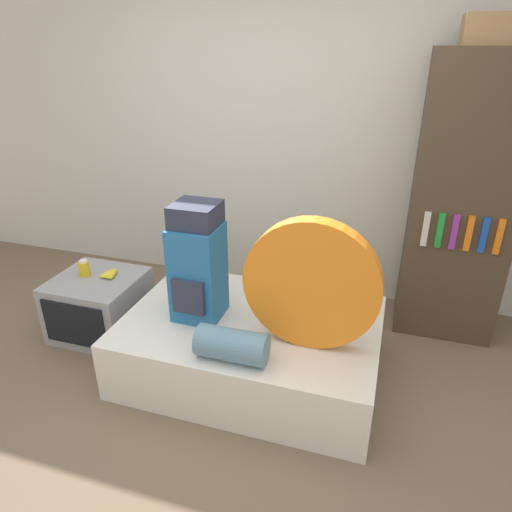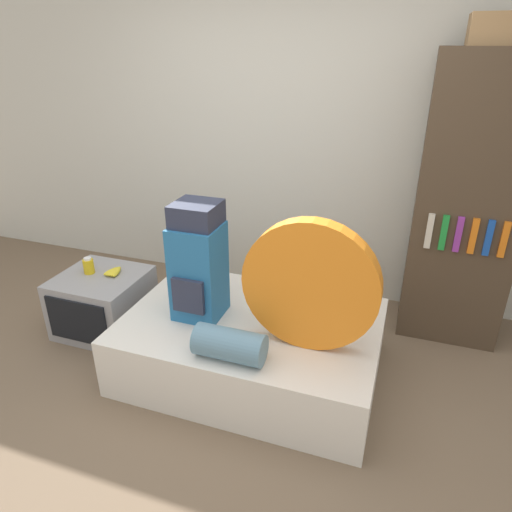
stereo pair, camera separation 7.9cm
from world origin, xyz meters
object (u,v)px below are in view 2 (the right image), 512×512
at_px(tent_bag, 310,286).
at_px(sleeping_roll, 230,344).
at_px(backpack, 198,263).
at_px(cardboard_box, 501,29).
at_px(television, 103,303).
at_px(bookshelf, 467,206).
at_px(canister, 89,266).

distance_m(tent_bag, sleeping_roll, 0.55).
height_order(backpack, cardboard_box, cardboard_box).
height_order(television, bookshelf, bookshelf).
bearing_deg(television, cardboard_box, 19.81).
bearing_deg(backpack, tent_bag, -7.33).
relative_size(backpack, bookshelf, 0.38).
bearing_deg(television, backpack, -9.00).
xyz_separation_m(tent_bag, canister, (-1.72, 0.26, -0.28)).
bearing_deg(backpack, canister, 170.62).
relative_size(tent_bag, television, 1.27).
xyz_separation_m(backpack, sleeping_roll, (0.35, -0.37, -0.27)).
relative_size(tent_bag, cardboard_box, 2.19).
bearing_deg(canister, bookshelf, 18.33).
bearing_deg(cardboard_box, backpack, -146.59).
height_order(backpack, bookshelf, bookshelf).
bearing_deg(backpack, bookshelf, 32.87).
distance_m(sleeping_roll, television, 1.37).
xyz_separation_m(tent_bag, bookshelf, (0.83, 1.10, 0.20)).
height_order(canister, cardboard_box, cardboard_box).
bearing_deg(tent_bag, bookshelf, 53.00).
bearing_deg(bookshelf, tent_bag, -127.00).
bearing_deg(bookshelf, television, -160.54).
distance_m(tent_bag, television, 1.73).
relative_size(backpack, sleeping_roll, 1.89).
bearing_deg(backpack, sleeping_roll, -46.19).
relative_size(television, bookshelf, 0.31).
bearing_deg(bookshelf, canister, -161.67).
height_order(sleeping_roll, television, sleeping_roll).
bearing_deg(tent_bag, television, 171.74).
bearing_deg(canister, backpack, -9.38).
xyz_separation_m(canister, bookshelf, (2.54, 0.84, 0.48)).
distance_m(backpack, television, 1.05).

